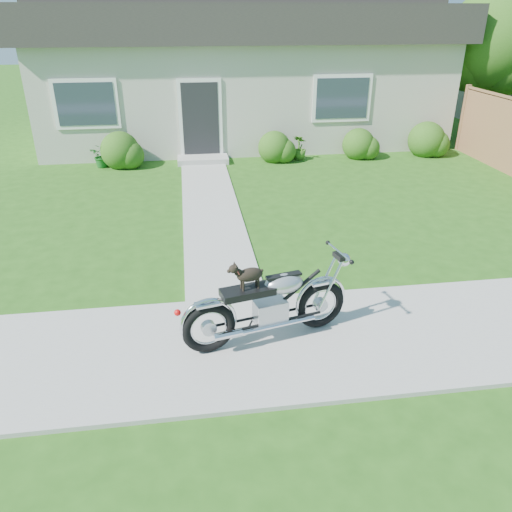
{
  "coord_description": "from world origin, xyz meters",
  "views": [
    {
      "loc": [
        -1.95,
        -5.13,
        3.78
      ],
      "look_at": [
        -1.08,
        1.0,
        0.75
      ],
      "focal_mm": 35.0,
      "sensor_mm": 36.0,
      "label": 1
    }
  ],
  "objects_px": {
    "tree_far": "(498,46)",
    "motorcycle_with_dog": "(270,304)",
    "house": "(241,68)",
    "potted_plant_left": "(102,155)",
    "potted_plant_right": "(299,148)"
  },
  "relations": [
    {
      "from": "house",
      "to": "potted_plant_right",
      "type": "bearing_deg",
      "value": -70.32
    },
    {
      "from": "tree_far",
      "to": "motorcycle_with_dog",
      "type": "bearing_deg",
      "value": -131.02
    },
    {
      "from": "potted_plant_right",
      "to": "potted_plant_left",
      "type": "bearing_deg",
      "value": 180.0
    },
    {
      "from": "house",
      "to": "tree_far",
      "type": "xyz_separation_m",
      "value": [
        7.55,
        -2.07,
        0.73
      ]
    },
    {
      "from": "potted_plant_left",
      "to": "motorcycle_with_dog",
      "type": "distance_m",
      "value": 9.06
    },
    {
      "from": "house",
      "to": "potted_plant_right",
      "type": "height_order",
      "value": "house"
    },
    {
      "from": "tree_far",
      "to": "potted_plant_right",
      "type": "xyz_separation_m",
      "value": [
        -6.31,
        -1.38,
        -2.54
      ]
    },
    {
      "from": "tree_far",
      "to": "potted_plant_left",
      "type": "relative_size",
      "value": 7.0
    },
    {
      "from": "house",
      "to": "tree_far",
      "type": "distance_m",
      "value": 7.86
    },
    {
      "from": "house",
      "to": "tree_far",
      "type": "height_order",
      "value": "house"
    },
    {
      "from": "house",
      "to": "potted_plant_left",
      "type": "height_order",
      "value": "house"
    },
    {
      "from": "tree_far",
      "to": "motorcycle_with_dog",
      "type": "relative_size",
      "value": 2.05
    },
    {
      "from": "house",
      "to": "tree_far",
      "type": "relative_size",
      "value": 2.8
    },
    {
      "from": "potted_plant_right",
      "to": "motorcycle_with_dog",
      "type": "relative_size",
      "value": 0.31
    },
    {
      "from": "house",
      "to": "potted_plant_left",
      "type": "relative_size",
      "value": 19.61
    }
  ]
}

